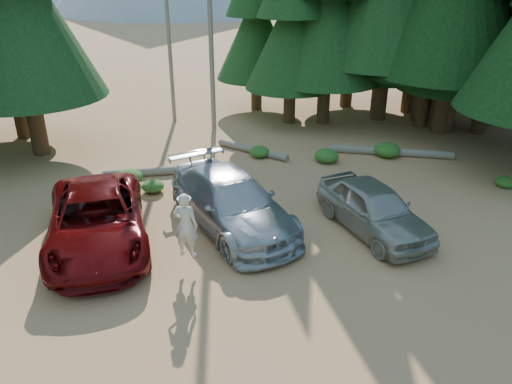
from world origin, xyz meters
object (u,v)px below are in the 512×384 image
at_px(silver_minivan_right, 374,208).
at_px(log_mid, 252,150).
at_px(frisbee_player, 186,225).
at_px(red_pickup, 97,220).
at_px(silver_minivan_center, 232,202).
at_px(log_right, 391,152).
at_px(log_left, 163,171).

height_order(silver_minivan_right, log_mid, silver_minivan_right).
xyz_separation_m(frisbee_player, log_mid, (3.03, 8.82, -1.21)).
bearing_deg(silver_minivan_right, red_pickup, 162.77).
distance_m(red_pickup, silver_minivan_center, 4.08).
height_order(red_pickup, log_right, red_pickup).
height_order(silver_minivan_right, log_left, silver_minivan_right).
height_order(silver_minivan_right, frisbee_player, frisbee_player).
relative_size(frisbee_player, log_left, 0.40).
xyz_separation_m(red_pickup, log_right, (11.59, 6.00, -0.66)).
bearing_deg(log_left, silver_minivan_center, -65.25).
bearing_deg(frisbee_player, log_mid, -87.50).
distance_m(silver_minivan_center, log_right, 9.31).
bearing_deg(log_mid, log_right, 32.79).
bearing_deg(log_mid, red_pickup, -84.37).
xyz_separation_m(silver_minivan_center, frisbee_player, (-1.45, -2.25, 0.51)).
bearing_deg(silver_minivan_right, log_mid, 95.21).
bearing_deg(red_pickup, log_left, 64.01).
bearing_deg(log_mid, silver_minivan_center, -59.76).
height_order(silver_minivan_center, log_mid, silver_minivan_center).
relative_size(log_mid, log_right, 0.70).
bearing_deg(log_mid, log_left, -109.56).
bearing_deg(silver_minivan_center, red_pickup, 167.37).
xyz_separation_m(frisbee_player, log_left, (-0.84, 6.87, -1.20)).
xyz_separation_m(silver_minivan_right, frisbee_player, (-5.79, -1.34, 0.59)).
relative_size(red_pickup, log_right, 1.14).
bearing_deg(red_pickup, silver_minivan_right, -9.50).
height_order(frisbee_player, log_right, frisbee_player).
bearing_deg(silver_minivan_right, log_right, 48.00).
xyz_separation_m(frisbee_player, log_right, (9.00, 7.66, -1.20)).
xyz_separation_m(red_pickup, frisbee_player, (2.59, -1.66, 0.53)).
relative_size(silver_minivan_right, log_right, 0.87).
distance_m(silver_minivan_right, log_mid, 7.99).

